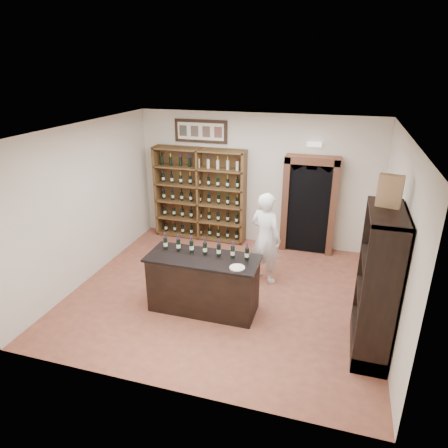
{
  "coord_description": "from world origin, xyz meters",
  "views": [
    {
      "loc": [
        1.83,
        -6.16,
        3.97
      ],
      "look_at": [
        -0.1,
        0.3,
        1.26
      ],
      "focal_mm": 32.0,
      "sensor_mm": 36.0,
      "label": 1
    }
  ],
  "objects_px": {
    "tasting_counter": "(203,284)",
    "wine_crate": "(390,191)",
    "wine_shelf": "(200,194)",
    "shopkeeper": "(265,238)",
    "counter_bottle_0": "(165,243)",
    "side_cabinet": "(376,306)"
  },
  "relations": [
    {
      "from": "tasting_counter",
      "to": "counter_bottle_0",
      "type": "xyz_separation_m",
      "value": [
        -0.72,
        0.12,
        0.61
      ]
    },
    {
      "from": "wine_shelf",
      "to": "tasting_counter",
      "type": "distance_m",
      "value": 3.19
    },
    {
      "from": "shopkeeper",
      "to": "wine_crate",
      "type": "xyz_separation_m",
      "value": [
        1.88,
        -1.43,
        1.52
      ]
    },
    {
      "from": "wine_shelf",
      "to": "shopkeeper",
      "type": "height_order",
      "value": "wine_shelf"
    },
    {
      "from": "wine_shelf",
      "to": "wine_crate",
      "type": "height_order",
      "value": "wine_crate"
    },
    {
      "from": "tasting_counter",
      "to": "wine_crate",
      "type": "relative_size",
      "value": 4.29
    },
    {
      "from": "wine_shelf",
      "to": "tasting_counter",
      "type": "relative_size",
      "value": 1.17
    },
    {
      "from": "wine_shelf",
      "to": "side_cabinet",
      "type": "relative_size",
      "value": 1.0
    },
    {
      "from": "wine_crate",
      "to": "tasting_counter",
      "type": "bearing_deg",
      "value": -169.02
    },
    {
      "from": "tasting_counter",
      "to": "side_cabinet",
      "type": "height_order",
      "value": "side_cabinet"
    },
    {
      "from": "side_cabinet",
      "to": "wine_crate",
      "type": "bearing_deg",
      "value": 104.6
    },
    {
      "from": "wine_shelf",
      "to": "wine_crate",
      "type": "distance_m",
      "value": 5.04
    },
    {
      "from": "tasting_counter",
      "to": "wine_crate",
      "type": "height_order",
      "value": "wine_crate"
    },
    {
      "from": "wine_shelf",
      "to": "wine_crate",
      "type": "relative_size",
      "value": 5.02
    },
    {
      "from": "tasting_counter",
      "to": "wine_crate",
      "type": "bearing_deg",
      "value": -2.86
    },
    {
      "from": "tasting_counter",
      "to": "counter_bottle_0",
      "type": "relative_size",
      "value": 6.27
    },
    {
      "from": "side_cabinet",
      "to": "counter_bottle_0",
      "type": "bearing_deg",
      "value": 173.09
    },
    {
      "from": "side_cabinet",
      "to": "shopkeeper",
      "type": "relative_size",
      "value": 1.23
    },
    {
      "from": "tasting_counter",
      "to": "wine_crate",
      "type": "distance_m",
      "value": 3.3
    },
    {
      "from": "counter_bottle_0",
      "to": "wine_crate",
      "type": "height_order",
      "value": "wine_crate"
    },
    {
      "from": "counter_bottle_0",
      "to": "side_cabinet",
      "type": "distance_m",
      "value": 3.49
    },
    {
      "from": "tasting_counter",
      "to": "shopkeeper",
      "type": "bearing_deg",
      "value": 58.32
    }
  ]
}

